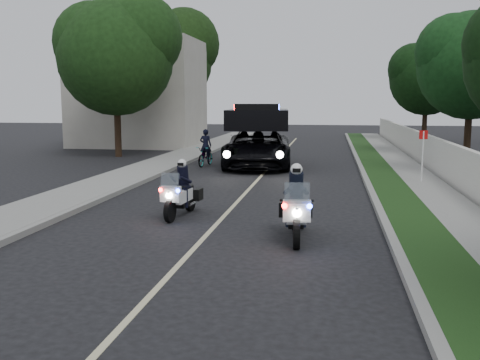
# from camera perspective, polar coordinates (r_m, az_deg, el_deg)

# --- Properties ---
(ground) EXTENTS (120.00, 120.00, 0.00)m
(ground) POSITION_cam_1_polar(r_m,az_deg,el_deg) (10.00, -7.00, -9.44)
(ground) COLOR black
(ground) RESTS_ON ground
(curb_right) EXTENTS (0.20, 60.00, 0.15)m
(curb_right) POSITION_cam_1_polar(r_m,az_deg,el_deg) (19.40, 13.37, -0.68)
(curb_right) COLOR gray
(curb_right) RESTS_ON ground
(grass_verge) EXTENTS (1.20, 60.00, 0.16)m
(grass_verge) POSITION_cam_1_polar(r_m,az_deg,el_deg) (19.46, 15.42, -0.72)
(grass_verge) COLOR #193814
(grass_verge) RESTS_ON ground
(sidewalk_right) EXTENTS (1.40, 60.00, 0.16)m
(sidewalk_right) POSITION_cam_1_polar(r_m,az_deg,el_deg) (19.64, 19.20, -0.80)
(sidewalk_right) COLOR gray
(sidewalk_right) RESTS_ON ground
(property_wall) EXTENTS (0.22, 60.00, 1.50)m
(property_wall) POSITION_cam_1_polar(r_m,az_deg,el_deg) (19.75, 22.15, 1.06)
(property_wall) COLOR beige
(property_wall) RESTS_ON ground
(curb_left) EXTENTS (0.20, 60.00, 0.15)m
(curb_left) POSITION_cam_1_polar(r_m,az_deg,el_deg) (20.53, -10.11, -0.10)
(curb_left) COLOR gray
(curb_left) RESTS_ON ground
(sidewalk_left) EXTENTS (2.00, 60.00, 0.16)m
(sidewalk_left) POSITION_cam_1_polar(r_m,az_deg,el_deg) (20.92, -12.95, -0.01)
(sidewalk_left) COLOR gray
(sidewalk_left) RESTS_ON ground
(building_far) EXTENTS (8.00, 6.00, 7.00)m
(building_far) POSITION_cam_1_polar(r_m,az_deg,el_deg) (37.37, -10.60, 8.91)
(building_far) COLOR #A8A396
(building_far) RESTS_ON ground
(lane_marking) EXTENTS (0.12, 50.00, 0.01)m
(lane_marking) POSITION_cam_1_polar(r_m,az_deg,el_deg) (19.56, 1.29, -0.59)
(lane_marking) COLOR #BFB78C
(lane_marking) RESTS_ON ground
(police_moto_left) EXTENTS (0.79, 1.84, 1.52)m
(police_moto_left) POSITION_cam_1_polar(r_m,az_deg,el_deg) (14.54, -6.20, -3.79)
(police_moto_left) COLOR silver
(police_moto_left) RESTS_ON ground
(police_moto_right) EXTENTS (0.85, 2.02, 1.68)m
(police_moto_right) POSITION_cam_1_polar(r_m,az_deg,el_deg) (12.21, 5.85, -6.14)
(police_moto_right) COLOR silver
(police_moto_right) RESTS_ON ground
(police_suv) EXTENTS (3.52, 6.62, 3.10)m
(police_suv) POSITION_cam_1_polar(r_m,az_deg,el_deg) (25.17, 1.85, 1.40)
(police_suv) COLOR black
(police_suv) RESTS_ON ground
(bicycle) EXTENTS (0.83, 1.80, 0.91)m
(bicycle) POSITION_cam_1_polar(r_m,az_deg,el_deg) (25.51, -3.60, 1.48)
(bicycle) COLOR black
(bicycle) RESTS_ON ground
(cyclist) EXTENTS (0.56, 0.38, 1.52)m
(cyclist) POSITION_cam_1_polar(r_m,az_deg,el_deg) (25.51, -3.60, 1.48)
(cyclist) COLOR black
(cyclist) RESTS_ON ground
(sign_post) EXTENTS (0.39, 0.39, 2.06)m
(sign_post) POSITION_cam_1_polar(r_m,az_deg,el_deg) (20.62, 18.45, -0.57)
(sign_post) COLOR #AC230C
(sign_post) RESTS_ON ground
(tree_right_d) EXTENTS (6.90, 6.90, 9.39)m
(tree_right_d) POSITION_cam_1_polar(r_m,az_deg,el_deg) (31.48, 22.63, 2.16)
(tree_right_d) COLOR #164217
(tree_right_d) RESTS_ON ground
(tree_right_e) EXTENTS (7.06, 7.06, 8.99)m
(tree_right_e) POSITION_cam_1_polar(r_m,az_deg,el_deg) (42.83, 18.69, 3.84)
(tree_right_e) COLOR black
(tree_right_e) RESTS_ON ground
(tree_left_near) EXTENTS (7.25, 7.25, 10.29)m
(tree_left_near) POSITION_cam_1_polar(r_m,az_deg,el_deg) (30.46, -12.60, 2.41)
(tree_left_near) COLOR #1A3C14
(tree_left_near) RESTS_ON ground
(tree_left_far) EXTENTS (6.95, 6.95, 11.52)m
(tree_left_far) POSITION_cam_1_polar(r_m,az_deg,el_deg) (41.20, -7.68, 4.04)
(tree_left_far) COLOR #183410
(tree_left_far) RESTS_ON ground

